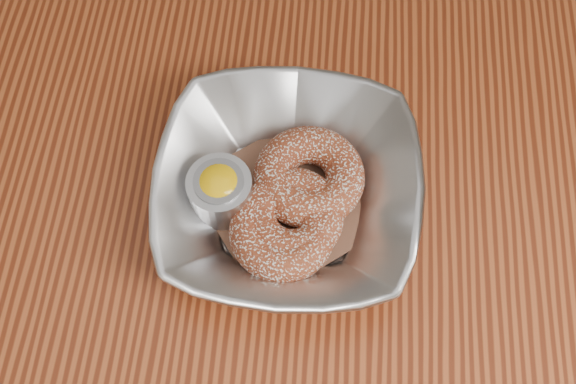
# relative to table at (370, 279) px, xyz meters

# --- Properties ---
(ground_plane) EXTENTS (4.00, 4.00, 0.00)m
(ground_plane) POSITION_rel_table_xyz_m (0.00, 0.00, -0.65)
(ground_plane) COLOR #565659
(ground_plane) RESTS_ON ground
(table) EXTENTS (1.20, 0.80, 0.75)m
(table) POSITION_rel_table_xyz_m (0.00, 0.00, 0.00)
(table) COLOR maroon
(table) RESTS_ON ground_plane
(serving_bowl) EXTENTS (0.24, 0.24, 0.06)m
(serving_bowl) POSITION_rel_table_xyz_m (-0.09, 0.03, 0.13)
(serving_bowl) COLOR #B0B3B8
(serving_bowl) RESTS_ON table
(parchment) EXTENTS (0.20, 0.20, 0.00)m
(parchment) POSITION_rel_table_xyz_m (-0.09, 0.03, 0.11)
(parchment) COLOR brown
(parchment) RESTS_ON table
(donut_back) EXTENTS (0.12, 0.12, 0.04)m
(donut_back) POSITION_rel_table_xyz_m (-0.07, 0.05, 0.13)
(donut_back) COLOR maroon
(donut_back) RESTS_ON parchment
(donut_front) EXTENTS (0.11, 0.11, 0.03)m
(donut_front) POSITION_rel_table_xyz_m (-0.09, -0.00, 0.13)
(donut_front) COLOR maroon
(donut_front) RESTS_ON parchment
(donut_extra) EXTENTS (0.12, 0.12, 0.03)m
(donut_extra) POSITION_rel_table_xyz_m (-0.09, 0.01, 0.13)
(donut_extra) COLOR maroon
(donut_extra) RESTS_ON parchment
(ramekin) EXTENTS (0.06, 0.06, 0.05)m
(ramekin) POSITION_rel_table_xyz_m (-0.15, 0.03, 0.13)
(ramekin) COLOR #B0B3B8
(ramekin) RESTS_ON table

